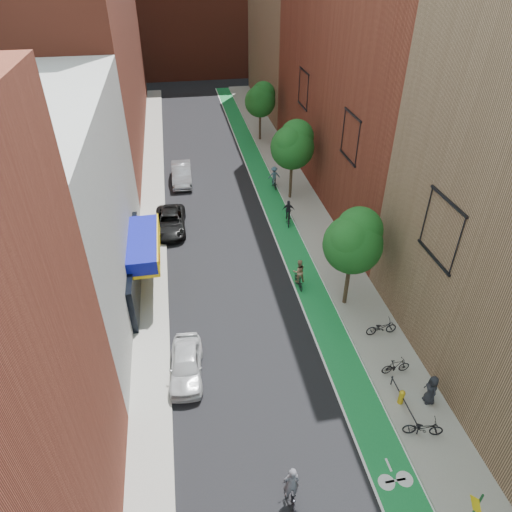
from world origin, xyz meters
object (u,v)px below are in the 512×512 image
parked_car_silver (182,174)px  cyclist_lane_mid (288,215)px  parked_car_white (186,364)px  parked_car_black (170,222)px  cyclist_lane_far (274,178)px  cyclist_lead (291,491)px  fire_hydrant (401,396)px  pedestrian (431,390)px  cyclist_lane_near (299,275)px

parked_car_silver → cyclist_lane_mid: size_ratio=2.54×
parked_car_white → parked_car_black: parked_car_white is taller
parked_car_white → parked_car_black: 14.47m
parked_car_silver → cyclist_lane_far: bearing=-16.8°
parked_car_white → cyclist_lane_mid: (8.66, 13.81, 0.02)m
cyclist_lead → fire_hydrant: 7.19m
parked_car_black → fire_hydrant: parked_car_black is taller
parked_car_silver → cyclist_lane_mid: cyclist_lane_mid is taller
parked_car_black → cyclist_lead: (4.12, -21.70, 0.09)m
cyclist_lane_mid → parked_car_white: bearing=71.3°
parked_car_black → parked_car_silver: size_ratio=1.00×
cyclist_lane_far → pedestrian: size_ratio=1.19×
parked_car_silver → cyclist_lane_mid: 11.87m
parked_car_white → cyclist_lane_far: bearing=70.5°
pedestrian → parked_car_silver: bearing=-156.6°
parked_car_white → pedestrian: 11.95m
parked_car_silver → cyclist_lane_mid: bearing=-47.5°
cyclist_lane_near → cyclist_lane_far: (1.43, 14.11, 0.04)m
cyclist_lane_near → cyclist_lane_far: size_ratio=1.00×
cyclist_lane_mid → fire_hydrant: (1.29, -17.52, -0.11)m
cyclist_lane_near → parked_car_white: bearing=35.0°
cyclist_lane_near → cyclist_lane_far: bearing=-99.7°
cyclist_lane_near → cyclist_lane_mid: bearing=-102.8°
parked_car_silver → cyclist_lane_far: (8.05, -2.61, 0.09)m
fire_hydrant → parked_car_silver: bearing=109.1°
parked_car_silver → cyclist_lead: cyclist_lead is taller
parked_car_black → parked_car_white: bearing=-85.9°
fire_hydrant → cyclist_lane_near: bearing=104.5°
parked_car_black → pedestrian: (11.73, -18.33, 0.30)m
parked_car_silver → parked_car_white: bearing=-90.9°
cyclist_lane_far → cyclist_lane_near: bearing=82.3°
parked_car_white → cyclist_lead: (3.69, -7.24, 0.08)m
cyclist_lane_near → pedestrian: bearing=107.5°
parked_car_black → cyclist_lane_far: (9.30, 5.65, 0.22)m
parked_car_silver → fire_hydrant: parked_car_silver is taller
cyclist_lead → pedestrian: bearing=-157.9°
cyclist_lane_mid → pedestrian: (2.64, -17.67, 0.27)m
parked_car_black → cyclist_lane_near: (7.87, -8.46, 0.18)m
parked_car_white → parked_car_black: size_ratio=0.83×
parked_car_black → fire_hydrant: (10.38, -18.17, -0.09)m
parked_car_white → fire_hydrant: parked_car_white is taller
cyclist_lane_near → cyclist_lane_mid: size_ratio=1.02×
pedestrian → cyclist_lane_far: bearing=-172.3°
cyclist_lead → cyclist_lane_far: cyclist_lead is taller
fire_hydrant → cyclist_lead: bearing=-150.6°
cyclist_lane_near → pedestrian: cyclist_lane_near is taller
cyclist_lead → cyclist_lane_near: size_ratio=1.09×
parked_car_white → cyclist_lane_near: bearing=43.2°
pedestrian → cyclist_lead: bearing=-64.2°
cyclist_lane_mid → pedestrian: 17.87m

